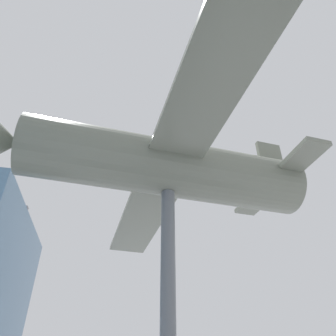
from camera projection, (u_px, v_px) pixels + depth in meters
support_pylon_central at (168, 310)px, 9.40m from camera, size 0.47×0.47×7.83m
suspended_airplane at (161, 167)px, 12.19m from camera, size 17.63×12.08×3.23m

